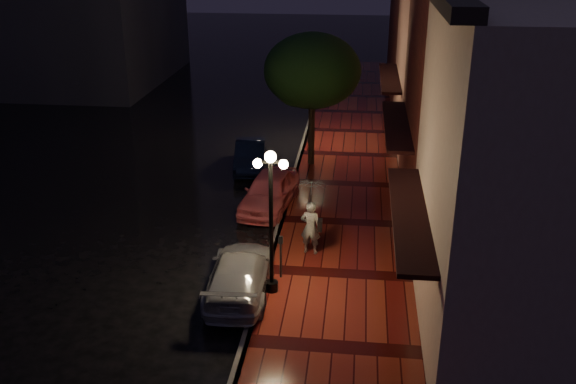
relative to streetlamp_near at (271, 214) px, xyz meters
The scene contains 15 objects.
ground 5.65m from the streetlamp_near, 94.00° to the left, with size 120.00×120.00×0.00m, color black.
sidewalk 5.91m from the streetlamp_near, 69.19° to the left, with size 4.50×60.00×0.15m, color #430D0C.
curb 5.61m from the streetlamp_near, 94.00° to the left, with size 0.25×60.00×0.15m, color #595451.
storefront_near 6.92m from the streetlamp_near, ahead, with size 5.00×8.00×8.50m, color gray.
storefront_mid 10.08m from the streetlamp_near, 46.47° to the left, with size 5.00×8.00×11.00m, color #511914.
storefront_far 16.52m from the streetlamp_near, 66.09° to the left, with size 5.00×8.00×9.00m, color #8C5951.
storefront_extra 25.98m from the streetlamp_near, 75.10° to the left, with size 5.00×12.00×10.00m, color #511914.
streetlamp_near is the anchor object (origin of this frame).
streetlamp_far 14.00m from the streetlamp_near, 90.00° to the left, with size 0.96×0.36×4.31m.
street_tree 11.12m from the streetlamp_near, 88.65° to the left, with size 4.16×4.16×5.80m.
pink_car 6.59m from the streetlamp_near, 98.66° to the left, with size 1.65×4.10×1.40m, color #E65E65.
navy_car 10.91m from the streetlamp_near, 102.99° to the left, with size 1.30×3.73×1.23m, color black.
silver_car 2.19m from the streetlamp_near, behind, with size 1.76×4.33×1.26m, color #929299.
woman_with_umbrella 2.79m from the streetlamp_near, 69.88° to the left, with size 1.04×1.06×2.51m.
parking_meter 1.81m from the streetlamp_near, 78.68° to the left, with size 0.14×0.11×1.38m.
Camera 1 is at (2.67, -21.07, 10.01)m, focal length 40.00 mm.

